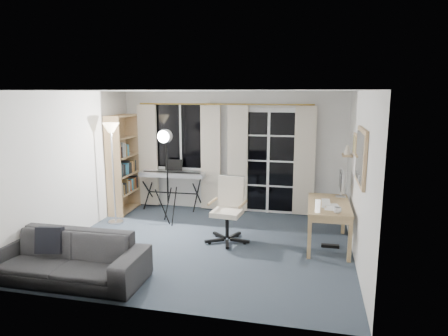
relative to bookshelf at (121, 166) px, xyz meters
The scene contains 17 objects.
floor 2.71m from the bookshelf, 33.44° to the right, with size 4.50×4.00×0.02m, color #313B48.
window 1.35m from the bookshelf, 27.98° to the left, with size 1.20×0.08×1.40m.
french_door 2.93m from the bookshelf, 11.22° to the left, with size 1.32×0.09×2.11m.
curtains 2.05m from the bookshelf, 13.52° to the left, with size 3.60×0.07×2.13m.
bookshelf is the anchor object (origin of this frame).
torchiere_lamp 0.94m from the bookshelf, 73.92° to the right, with size 0.35×0.35×1.85m.
keyboard_piano 1.03m from the bookshelf, 16.96° to the left, with size 1.34×0.68×0.96m.
studio_light 1.41m from the bookshelf, 26.71° to the right, with size 0.33×0.35×1.77m.
office_chair 2.69m from the bookshelf, 24.08° to the right, with size 0.71×0.72×1.04m.
desk 4.14m from the bookshelf, 13.84° to the right, with size 0.65×1.27×0.68m.
monitor 4.23m from the bookshelf, ahead, with size 0.16×0.49×0.43m.
desk_clutter 4.14m from the bookshelf, 16.96° to the right, with size 0.40×0.77×0.86m.
mug 4.37m from the bookshelf, 19.91° to the right, with size 0.11×0.09×0.11m, color silver.
wall_mirror 4.73m from the bookshelf, 21.97° to the right, with size 0.04×0.94×0.74m.
framed_print 4.49m from the bookshelf, 11.08° to the right, with size 0.03×0.42×0.32m.
wall_shelf 4.33m from the bookshelf, ahead, with size 0.16×0.30×0.18m.
sofa 3.08m from the bookshelf, 76.73° to the right, with size 2.04×0.60×0.80m.
Camera 1 is at (1.61, -5.78, 2.38)m, focal length 32.00 mm.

